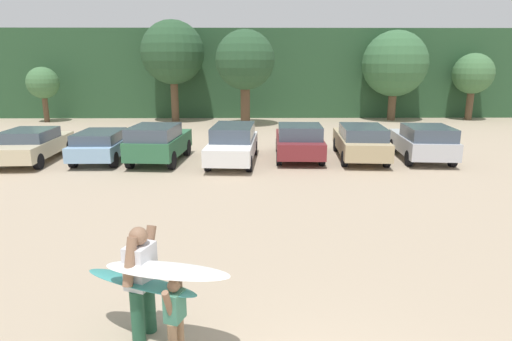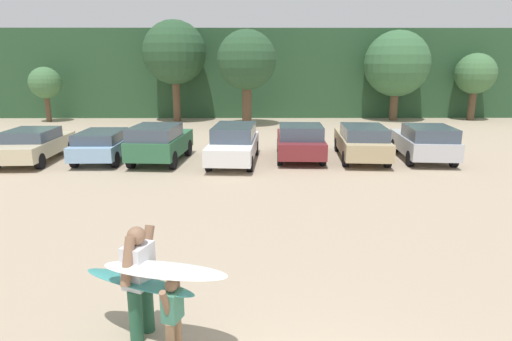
% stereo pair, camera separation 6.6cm
% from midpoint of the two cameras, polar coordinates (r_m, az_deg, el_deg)
% --- Properties ---
extents(hillside_ridge, '(108.00, 12.00, 6.41)m').
position_cam_midpoint_polar(hillside_ridge, '(38.61, 0.64, 12.66)').
color(hillside_ridge, '#284C2D').
rests_on(hillside_ridge, ground_plane).
extents(tree_far_right, '(2.14, 2.14, 3.74)m').
position_cam_midpoint_polar(tree_far_right, '(33.76, -25.67, 10.17)').
color(tree_far_right, brown).
rests_on(tree_far_right, ground_plane).
extents(tree_center_right, '(4.30, 4.30, 6.84)m').
position_cam_midpoint_polar(tree_center_right, '(31.34, -10.48, 14.81)').
color(tree_center_right, brown).
rests_on(tree_center_right, ground_plane).
extents(tree_left, '(3.77, 3.77, 6.07)m').
position_cam_midpoint_polar(tree_left, '(28.65, -1.16, 14.08)').
color(tree_left, brown).
rests_on(tree_left, ground_plane).
extents(tree_right, '(4.52, 4.52, 6.20)m').
position_cam_midpoint_polar(tree_right, '(32.82, 17.89, 13.05)').
color(tree_right, brown).
rests_on(tree_right, ground_plane).
extents(tree_center, '(2.82, 2.82, 4.67)m').
position_cam_midpoint_polar(tree_center, '(35.02, 26.66, 11.12)').
color(tree_center, brown).
rests_on(tree_center, ground_plane).
extents(parked_car_champagne, '(2.06, 4.60, 1.35)m').
position_cam_midpoint_polar(parked_car_champagne, '(20.54, -26.89, 3.08)').
color(parked_car_champagne, beige).
rests_on(parked_car_champagne, ground_plane).
extents(parked_car_sky_blue, '(1.85, 4.14, 1.29)m').
position_cam_midpoint_polar(parked_car_sky_blue, '(19.48, -19.06, 3.28)').
color(parked_car_sky_blue, '#84ADD1').
rests_on(parked_car_sky_blue, ground_plane).
extents(parked_car_forest_green, '(2.17, 4.05, 1.60)m').
position_cam_midpoint_polar(parked_car_forest_green, '(18.44, -12.33, 3.65)').
color(parked_car_forest_green, '#2D6642').
rests_on(parked_car_forest_green, ground_plane).
extents(parked_car_white, '(2.09, 4.83, 1.52)m').
position_cam_midpoint_polar(parked_car_white, '(18.15, -2.77, 3.61)').
color(parked_car_white, white).
rests_on(parked_car_white, ground_plane).
extents(parked_car_maroon, '(2.11, 4.36, 1.51)m').
position_cam_midpoint_polar(parked_car_maroon, '(18.85, 5.84, 3.84)').
color(parked_car_maroon, maroon).
rests_on(parked_car_maroon, ground_plane).
extents(parked_car_tan, '(2.21, 4.84, 1.48)m').
position_cam_midpoint_polar(parked_car_tan, '(19.17, 13.67, 3.73)').
color(parked_car_tan, tan).
rests_on(parked_car_tan, ground_plane).
extents(parked_car_silver, '(2.22, 4.26, 1.52)m').
position_cam_midpoint_polar(parked_car_silver, '(19.75, 21.14, 3.52)').
color(parked_car_silver, silver).
rests_on(parked_car_silver, ground_plane).
extents(person_adult, '(0.45, 0.83, 1.76)m').
position_cam_midpoint_polar(person_adult, '(6.82, -14.68, -13.14)').
color(person_adult, '#26593F').
rests_on(person_adult, ground_plane).
extents(person_child, '(0.30, 0.50, 1.16)m').
position_cam_midpoint_polar(person_child, '(6.50, -10.49, -17.74)').
color(person_child, '#8C6B4C').
rests_on(person_child, ground_plane).
extents(surfboard_teal, '(1.96, 1.32, 0.18)m').
position_cam_midpoint_polar(surfboard_teal, '(6.79, -14.75, -13.83)').
color(surfboard_teal, teal).
extents(surfboard_white, '(1.88, 0.89, 0.07)m').
position_cam_midpoint_polar(surfboard_white, '(6.31, -11.50, -12.59)').
color(surfboard_white, white).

